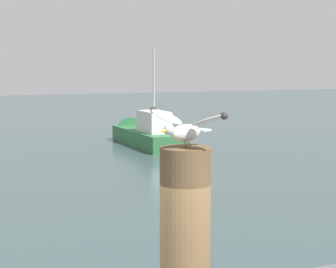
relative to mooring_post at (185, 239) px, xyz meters
name	(u,v)px	position (x,y,z in m)	size (l,w,h in m)	color
mooring_post	(185,239)	(0.00, 0.00, 0.00)	(0.30, 0.30, 1.10)	brown
seagull	(185,127)	(0.00, 0.00, 0.67)	(0.38, 0.59, 0.22)	tan
boat_green	(142,133)	(6.93, 18.60, -1.72)	(1.42, 5.67, 4.10)	#2D6B3D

